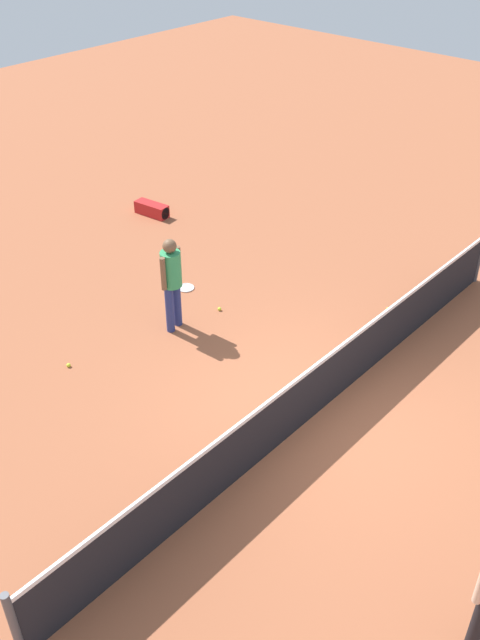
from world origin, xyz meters
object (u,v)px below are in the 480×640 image
object	(u,v)px
tennis_racket_near_player	(185,288)
tennis_ball_by_net	(388,309)
player_near_side	(172,277)
tennis_ball_midcourt	(219,309)
equipment_bag	(153,210)
tennis_ball_near_player	(69,365)

from	to	relation	value
tennis_racket_near_player	tennis_ball_by_net	distance (m)	3.75
player_near_side	tennis_ball_by_net	xyz separation A→B (m)	(-2.90, 2.46, -0.98)
tennis_racket_near_player	tennis_ball_midcourt	bearing A→B (deg)	84.51
player_near_side	tennis_racket_near_player	world-z (taller)	player_near_side
tennis_racket_near_player	tennis_ball_by_net	size ratio (longest dim) A/B	9.20
equipment_bag	tennis_ball_midcourt	bearing A→B (deg)	64.34
tennis_racket_near_player	tennis_ball_by_net	world-z (taller)	tennis_ball_by_net
tennis_ball_midcourt	player_near_side	bearing A→B (deg)	-13.69
tennis_ball_near_player	tennis_ball_by_net	xyz separation A→B (m)	(-4.79, 2.92, 0.00)
tennis_ball_near_player	tennis_ball_midcourt	world-z (taller)	same
tennis_ball_by_net	tennis_ball_midcourt	distance (m)	3.01
tennis_racket_near_player	tennis_ball_near_player	distance (m)	2.90
tennis_racket_near_player	tennis_ball_near_player	bearing A→B (deg)	6.16
player_near_side	tennis_ball_by_net	distance (m)	3.92
tennis_ball_near_player	tennis_ball_by_net	world-z (taller)	same
tennis_racket_near_player	tennis_ball_by_net	xyz separation A→B (m)	(-1.91, 3.23, 0.02)
tennis_ball_by_net	tennis_ball_midcourt	xyz separation A→B (m)	(2.00, -2.24, 0.00)
player_near_side	equipment_bag	world-z (taller)	player_near_side
tennis_racket_near_player	equipment_bag	size ratio (longest dim) A/B	0.73
tennis_ball_by_net	tennis_racket_near_player	bearing A→B (deg)	-59.41
tennis_ball_midcourt	equipment_bag	world-z (taller)	equipment_bag
player_near_side	tennis_ball_by_net	bearing A→B (deg)	139.70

